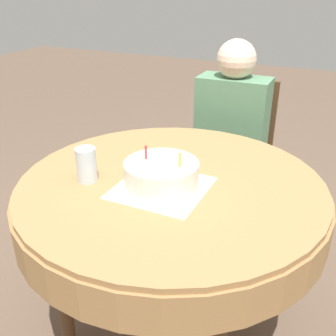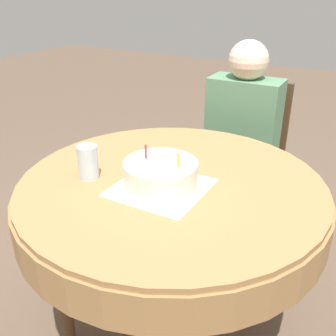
% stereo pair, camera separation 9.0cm
% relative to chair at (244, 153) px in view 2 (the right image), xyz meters
% --- Properties ---
extents(ground_plane, '(12.00, 12.00, 0.00)m').
position_rel_chair_xyz_m(ground_plane, '(0.03, -0.94, -0.50)').
color(ground_plane, brown).
extents(dining_table, '(1.14, 1.14, 0.75)m').
position_rel_chair_xyz_m(dining_table, '(0.03, -0.94, 0.17)').
color(dining_table, '#9E7547').
rests_on(dining_table, ground_plane).
extents(chair, '(0.46, 0.46, 0.90)m').
position_rel_chair_xyz_m(chair, '(0.00, 0.00, 0.00)').
color(chair, '#4C331E').
rests_on(chair, ground_plane).
extents(person, '(0.38, 0.30, 1.14)m').
position_rel_chair_xyz_m(person, '(0.00, -0.10, 0.20)').
color(person, beige).
rests_on(person, ground_plane).
extents(napkin, '(0.31, 0.31, 0.00)m').
position_rel_chair_xyz_m(napkin, '(0.03, -1.00, 0.26)').
color(napkin, white).
rests_on(napkin, dining_table).
extents(birthday_cake, '(0.26, 0.26, 0.15)m').
position_rel_chair_xyz_m(birthday_cake, '(0.03, -1.00, 0.31)').
color(birthday_cake, white).
rests_on(birthday_cake, dining_table).
extents(drinking_glass, '(0.07, 0.07, 0.13)m').
position_rel_chair_xyz_m(drinking_glass, '(-0.24, -1.07, 0.32)').
color(drinking_glass, silver).
rests_on(drinking_glass, dining_table).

